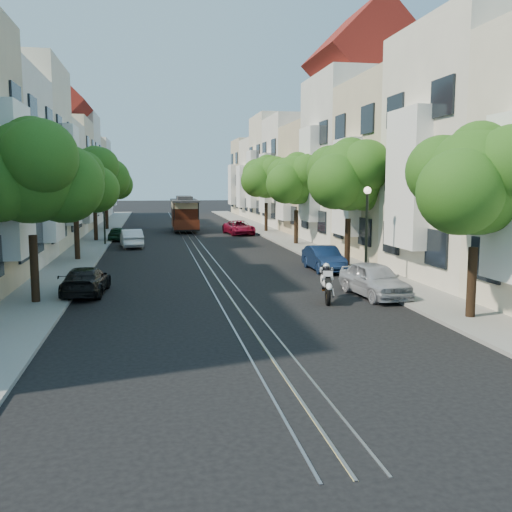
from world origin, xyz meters
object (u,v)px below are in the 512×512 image
sportbike_rider (327,280)px  parked_car_w_far (118,234)px  tree_w_c (95,174)px  tree_w_d (106,181)px  tree_w_a (31,175)px  tree_w_b (76,184)px  parked_car_w_mid (131,238)px  parked_car_e_near (374,280)px  tree_e_a (479,184)px  tree_e_d (267,178)px  lamp_west (104,206)px  lamp_east (367,220)px  parked_car_e_mid (324,258)px  parked_car_e_far (239,228)px  cable_car (185,212)px  parked_car_w_near (86,281)px  tree_e_b (350,177)px  tree_e_c (297,181)px

sportbike_rider → parked_car_w_far: size_ratio=0.64×
tree_w_c → tree_w_d: size_ratio=1.09×
tree_w_a → tree_w_d: size_ratio=1.03×
tree_w_b → tree_w_c: 11.02m
parked_car_w_mid → parked_car_e_near: bearing=110.6°
tree_e_a → tree_w_a: size_ratio=0.94×
tree_e_d → lamp_west: bearing=-146.5°
lamp_east → parked_car_e_mid: (-0.70, 4.00, -2.22)m
tree_w_d → parked_car_e_mid: (12.74, -27.98, -3.97)m
parked_car_w_mid → parked_car_e_far: bearing=-143.2°
tree_w_a → parked_car_e_far: size_ratio=1.53×
tree_e_d → cable_car: 8.30m
tree_e_d → cable_car: (-7.27, 2.51, -3.12)m
parked_car_e_mid → parked_car_w_near: 12.02m
lamp_west → parked_car_w_far: (0.70, 3.57, -2.30)m
tree_e_b → tree_w_a: size_ratio=1.00×
parked_car_e_mid → parked_car_e_far: 21.00m
parked_car_e_near → tree_w_d: bearing=104.9°
tree_e_c → tree_w_b: (-14.40, -6.00, -0.20)m
tree_e_b → parked_car_e_far: size_ratio=1.53×
parked_car_e_far → parked_car_w_far: bearing=-169.1°
tree_w_c → sportbike_rider: tree_w_c is taller
tree_e_c → tree_e_a: bearing=-90.0°
tree_e_c → sportbike_rider: (-3.80, -19.34, -3.79)m
tree_e_d → tree_w_d: 15.25m
tree_e_c → parked_car_w_mid: size_ratio=1.69×
lamp_west → parked_car_w_near: 18.51m
tree_e_c → lamp_east: (-0.96, -15.98, -1.75)m
parked_car_w_near → tree_w_d: bearing=-83.7°
tree_w_c → parked_car_e_far: 13.00m
tree_e_a → lamp_west: bearing=118.5°
sportbike_rider → parked_car_e_far: bearing=99.8°
parked_car_w_mid → tree_e_a: bearing=109.5°
tree_e_a → tree_e_d: bearing=90.0°
tree_e_b → parked_car_w_near: tree_e_b is taller
parked_car_e_far → parked_car_w_near: size_ratio=1.13×
tree_w_c → parked_car_e_mid: 21.69m
tree_e_d → lamp_east: bearing=-92.0°
tree_e_d → parked_car_w_far: (-12.86, -5.41, -4.33)m
tree_e_d → parked_car_e_mid: (-1.66, -22.98, -4.24)m
tree_e_c → tree_w_a: (-14.40, -18.00, 0.13)m
sportbike_rider → parked_car_w_far: bearing=121.7°
lamp_west → parked_car_e_mid: (11.90, -14.00, -2.22)m
tree_e_a → lamp_west: size_ratio=1.51×
parked_car_e_far → parked_car_w_far: (-10.00, -3.39, -0.06)m
sportbike_rider → tree_e_a: bearing=-32.2°
lamp_west → cable_car: bearing=61.3°
lamp_east → parked_car_w_near: 12.12m
parked_car_e_far → parked_car_w_far: 10.56m
lamp_east → lamp_west: same height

